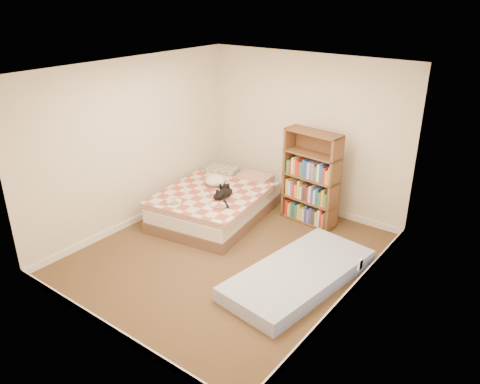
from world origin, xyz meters
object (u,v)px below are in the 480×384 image
Objects in this scene: bed at (217,202)px; black_cat at (224,193)px; floor_mattress at (299,274)px; white_dog at (215,181)px; bookshelf at (311,189)px.

black_cat is at bearing -40.12° from bed.
bed reaches higher than floor_mattress.
floor_mattress is 2.30m from white_dog.
bookshelf reaches higher than floor_mattress.
black_cat is at bearing -130.04° from bookshelf.
bookshelf reaches higher than black_cat.
bookshelf is 3.25× the size of white_dog.
floor_mattress is at bearing -58.90° from bookshelf.
white_dog is (-1.36, -0.66, 0.02)m from bookshelf.
white_dog reaches higher than bed.
black_cat is 0.48m from white_dog.
bookshelf reaches higher than white_dog.
floor_mattress is at bearing -47.00° from black_cat.
white_dog is at bearing 119.01° from black_cat.
white_dog is at bearing -148.28° from bookshelf.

